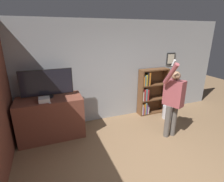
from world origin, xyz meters
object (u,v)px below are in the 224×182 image
Objects in this scene: television at (47,83)px; person at (173,99)px; bookshelf at (150,93)px; game_console at (44,100)px; waste_bin at (168,112)px.

television is 0.60× the size of person.
television reaches higher than bookshelf.
bookshelf is at bearing 8.37° from game_console.
waste_bin is (3.28, -0.06, -0.83)m from game_console.
television is 3.39m from waste_bin.
person reaches higher than bookshelf.
bookshelf is at bearing 125.83° from waste_bin.
game_console is at bearing 178.93° from waste_bin.
game_console is at bearing -129.15° from person.
bookshelf is (2.92, 0.43, -0.35)m from game_console.
bookshelf is (2.83, 0.20, -0.64)m from television.
bookshelf is 1.32m from person.
waste_bin is (3.19, -0.29, -1.12)m from television.
person is (-0.20, -1.27, 0.29)m from bookshelf.
game_console reaches higher than waste_bin.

